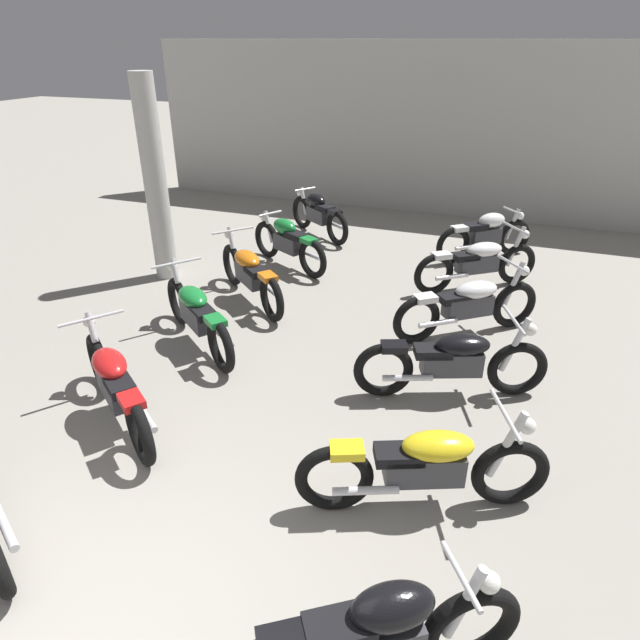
# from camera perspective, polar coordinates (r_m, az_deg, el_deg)

# --- Properties ---
(back_wall) EXTENTS (13.23, 0.24, 3.60)m
(back_wall) POSITION_cam_1_polar(r_m,az_deg,el_deg) (12.91, 11.50, 18.73)
(back_wall) COLOR #B2B2AD
(back_wall) RESTS_ON ground
(support_pillar) EXTENTS (0.36, 0.36, 3.20)m
(support_pillar) POSITION_cam_1_polar(r_m,az_deg,el_deg) (9.27, -16.78, 13.62)
(support_pillar) COLOR #B2B2AD
(support_pillar) RESTS_ON ground
(motorcycle_left_row_1) EXTENTS (1.82, 1.36, 0.97)m
(motorcycle_left_row_1) POSITION_cam_1_polar(r_m,az_deg,el_deg) (6.06, -20.55, -6.22)
(motorcycle_left_row_1) COLOR black
(motorcycle_left_row_1) RESTS_ON ground
(motorcycle_left_row_2) EXTENTS (1.79, 1.41, 0.97)m
(motorcycle_left_row_2) POSITION_cam_1_polar(r_m,az_deg,el_deg) (7.25, -12.71, 0.67)
(motorcycle_left_row_2) COLOR black
(motorcycle_left_row_2) RESTS_ON ground
(motorcycle_left_row_3) EXTENTS (1.73, 1.48, 0.97)m
(motorcycle_left_row_3) POSITION_cam_1_polar(r_m,az_deg,el_deg) (8.38, -7.29, 4.86)
(motorcycle_left_row_3) COLOR black
(motorcycle_left_row_3) RESTS_ON ground
(motorcycle_left_row_4) EXTENTS (1.78, 1.05, 0.88)m
(motorcycle_left_row_4) POSITION_cam_1_polar(r_m,az_deg,el_deg) (9.64, -3.34, 8.13)
(motorcycle_left_row_4) COLOR black
(motorcycle_left_row_4) RESTS_ON ground
(motorcycle_left_row_5) EXTENTS (1.65, 1.26, 0.88)m
(motorcycle_left_row_5) POSITION_cam_1_polar(r_m,az_deg,el_deg) (11.24, -0.14, 11.00)
(motorcycle_left_row_5) COLOR black
(motorcycle_left_row_5) RESTS_ON ground
(motorcycle_right_row_0) EXTENTS (1.69, 1.20, 0.88)m
(motorcycle_right_row_0) POSITION_cam_1_polar(r_m,az_deg,el_deg) (3.77, 5.83, -30.07)
(motorcycle_right_row_0) COLOR black
(motorcycle_right_row_0) RESTS_ON ground
(motorcycle_right_row_1) EXTENTS (2.04, 1.03, 0.97)m
(motorcycle_right_row_1) POSITION_cam_1_polar(r_m,az_deg,el_deg) (4.81, 10.93, -14.62)
(motorcycle_right_row_1) COLOR black
(motorcycle_right_row_1) RESTS_ON ground
(motorcycle_right_row_2) EXTENTS (2.06, 0.99, 0.97)m
(motorcycle_right_row_2) POSITION_cam_1_polar(r_m,az_deg,el_deg) (6.24, 13.66, -4.14)
(motorcycle_right_row_2) COLOR black
(motorcycle_right_row_2) RESTS_ON ground
(motorcycle_right_row_3) EXTENTS (1.78, 1.43, 0.97)m
(motorcycle_right_row_3) POSITION_cam_1_polar(r_m,az_deg,el_deg) (7.59, 15.23, 1.59)
(motorcycle_right_row_3) COLOR black
(motorcycle_right_row_3) RESTS_ON ground
(motorcycle_right_row_4) EXTENTS (1.80, 1.40, 0.97)m
(motorcycle_right_row_4) POSITION_cam_1_polar(r_m,az_deg,el_deg) (9.09, 16.12, 5.81)
(motorcycle_right_row_4) COLOR black
(motorcycle_right_row_4) RESTS_ON ground
(motorcycle_right_row_5) EXTENTS (1.58, 1.35, 0.88)m
(motorcycle_right_row_5) POSITION_cam_1_polar(r_m,az_deg,el_deg) (10.43, 16.85, 8.51)
(motorcycle_right_row_5) COLOR black
(motorcycle_right_row_5) RESTS_ON ground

